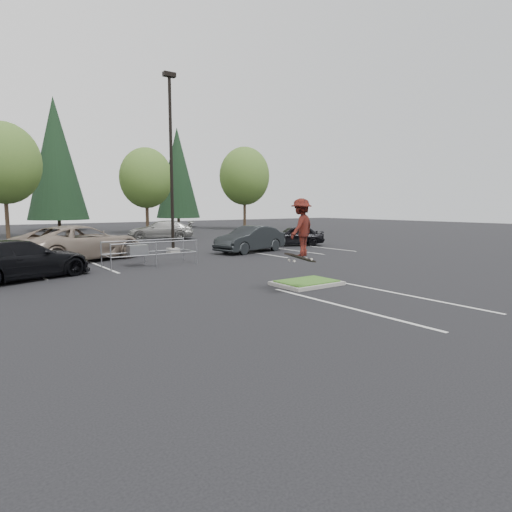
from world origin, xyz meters
TOP-DOWN VIEW (x-y plane):
  - ground at (0.00, 0.00)m, footprint 120.00×120.00m
  - grass_median at (0.00, 0.00)m, footprint 2.20×1.60m
  - stall_lines at (-1.35, 6.02)m, footprint 22.62×17.60m
  - light_pole at (0.50, 12.00)m, footprint 0.70×0.60m
  - decid_b at (-6.01, 30.53)m, footprint 5.89×5.89m
  - decid_c at (5.99, 29.83)m, footprint 5.12×5.12m
  - decid_d at (17.99, 30.33)m, footprint 5.76×5.76m
  - conif_b at (0.00, 40.50)m, footprint 6.38×6.38m
  - conif_c at (14.00, 39.50)m, footprint 5.50×5.50m
  - cart_corral at (-2.97, 8.00)m, footprint 4.14×1.51m
  - skateboarder at (-1.20, -1.00)m, footprint 1.32×1.07m
  - car_l_tan at (-4.83, 11.50)m, footprint 7.09×5.22m
  - car_l_black at (-8.10, 7.00)m, footprint 5.65×3.86m
  - car_r_charc at (4.50, 9.86)m, footprint 4.94×2.62m
  - car_r_black at (9.38, 11.50)m, footprint 4.39×3.15m
  - car_far_silver at (4.17, 22.00)m, footprint 5.69×3.99m

SIDE VIEW (x-z plane):
  - ground at x=0.00m, z-range 0.00..0.00m
  - stall_lines at x=-1.35m, z-range 0.00..0.01m
  - grass_median at x=0.00m, z-range 0.00..0.16m
  - car_r_black at x=9.38m, z-range 0.00..1.39m
  - cart_corral at x=-2.97m, z-range 0.15..1.32m
  - car_l_black at x=-8.10m, z-range 0.00..1.52m
  - car_far_silver at x=4.17m, z-range 0.00..1.53m
  - car_r_charc at x=4.50m, z-range 0.00..1.55m
  - car_l_tan at x=-4.83m, z-range 0.00..1.79m
  - skateboarder at x=-1.20m, z-range 1.07..3.09m
  - light_pole at x=0.50m, z-range -0.50..9.62m
  - decid_c at x=5.99m, z-range 1.06..9.45m
  - decid_d at x=17.99m, z-range 1.20..10.63m
  - decid_b at x=-6.01m, z-range 1.22..10.86m
  - conif_c at x=14.00m, z-range 0.60..13.10m
  - conif_b at x=0.00m, z-range 0.60..15.10m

